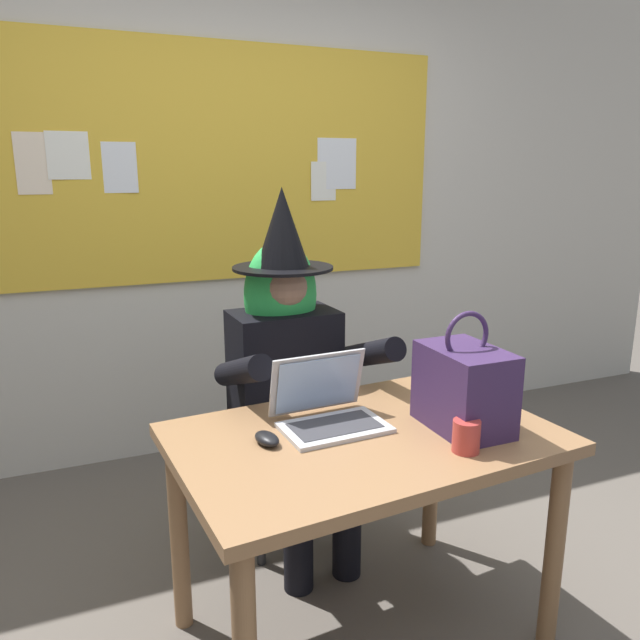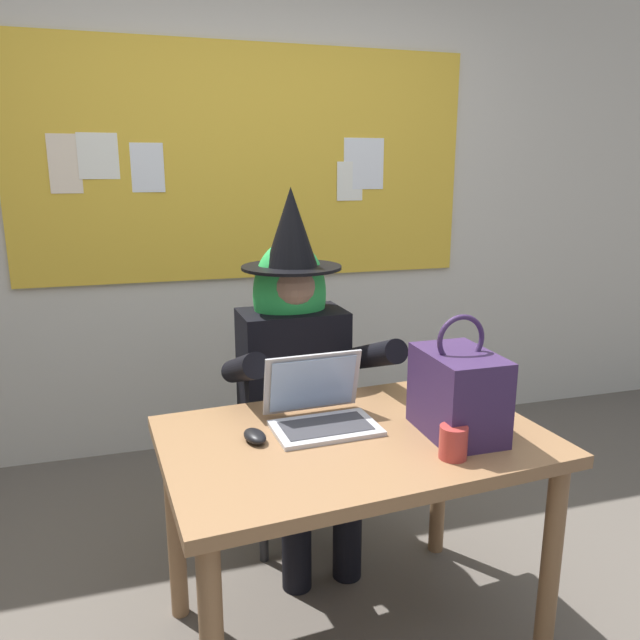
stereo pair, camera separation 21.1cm
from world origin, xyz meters
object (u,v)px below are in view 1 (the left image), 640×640
object	(u,v)px
handbag	(464,387)
coffee_mug	(466,436)
person_costumed	(290,358)
computer_mouse	(267,439)
desk_main	(364,463)
chair_at_desk	(281,415)
laptop	(328,410)

from	to	relation	value
handbag	coffee_mug	bearing A→B (deg)	-121.78
handbag	coffee_mug	world-z (taller)	handbag
person_costumed	computer_mouse	bearing A→B (deg)	-27.84
desk_main	person_costumed	bearing A→B (deg)	92.23
coffee_mug	chair_at_desk	bearing A→B (deg)	103.85
laptop	coffee_mug	size ratio (longest dim) A/B	3.55
handbag	desk_main	bearing A→B (deg)	165.23
chair_at_desk	laptop	distance (m)	0.69
desk_main	chair_at_desk	world-z (taller)	chair_at_desk
laptop	handbag	distance (m)	0.43
chair_at_desk	laptop	world-z (taller)	laptop
desk_main	handbag	size ratio (longest dim) A/B	3.21
person_costumed	computer_mouse	xyz separation A→B (m)	(-0.28, -0.57, -0.05)
chair_at_desk	handbag	world-z (taller)	handbag
computer_mouse	coffee_mug	world-z (taller)	coffee_mug
desk_main	chair_at_desk	size ratio (longest dim) A/B	1.34
handbag	laptop	bearing A→B (deg)	153.85
handbag	chair_at_desk	bearing A→B (deg)	111.87
desk_main	laptop	distance (m)	0.20
chair_at_desk	coffee_mug	world-z (taller)	chair_at_desk
handbag	coffee_mug	size ratio (longest dim) A/B	3.98
coffee_mug	laptop	bearing A→B (deg)	131.09
computer_mouse	coffee_mug	distance (m)	0.58
chair_at_desk	computer_mouse	world-z (taller)	chair_at_desk
desk_main	handbag	world-z (taller)	handbag
chair_at_desk	handbag	xyz separation A→B (m)	(0.33, -0.82, 0.36)
person_costumed	handbag	distance (m)	0.77
computer_mouse	coffee_mug	size ratio (longest dim) A/B	1.09
laptop	computer_mouse	distance (m)	0.24
computer_mouse	handbag	distance (m)	0.63
chair_at_desk	laptop	size ratio (longest dim) A/B	2.68
chair_at_desk	laptop	xyz separation A→B (m)	(-0.05, -0.63, 0.27)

